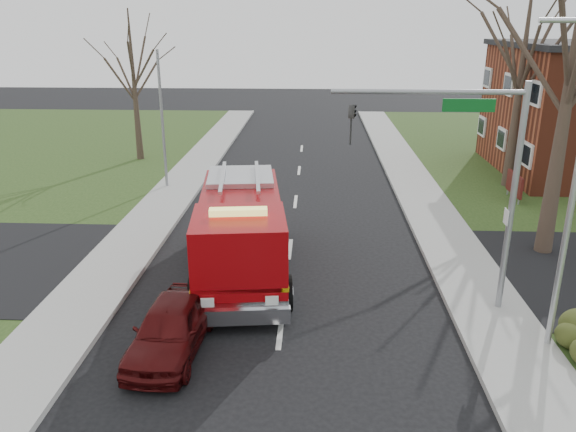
{
  "coord_description": "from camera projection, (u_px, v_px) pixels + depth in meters",
  "views": [
    {
      "loc": [
        0.89,
        -13.88,
        8.29
      ],
      "look_at": [
        0.02,
        4.15,
        2.0
      ],
      "focal_mm": 35.0,
      "sensor_mm": 36.0,
      "label": 1
    }
  ],
  "objects": [
    {
      "name": "ground",
      "position": [
        280.0,
        331.0,
        15.86
      ],
      "size": [
        120.0,
        120.0,
        0.0
      ],
      "primitive_type": "plane",
      "color": "black",
      "rests_on": "ground"
    },
    {
      "name": "sidewalk_right",
      "position": [
        503.0,
        334.0,
        15.55
      ],
      "size": [
        2.4,
        80.0,
        0.15
      ],
      "primitive_type": "cube",
      "color": "gray",
      "rests_on": "ground"
    },
    {
      "name": "sidewalk_left",
      "position": [
        65.0,
        323.0,
        16.12
      ],
      "size": [
        2.4,
        80.0,
        0.15
      ],
      "primitive_type": "cube",
      "color": "gray",
      "rests_on": "ground"
    },
    {
      "name": "health_center_sign",
      "position": [
        515.0,
        184.0,
        26.88
      ],
      "size": [
        0.12,
        2.0,
        1.4
      ],
      "color": "#4C1311",
      "rests_on": "ground"
    },
    {
      "name": "bare_tree_near",
      "position": [
        575.0,
        49.0,
        18.65
      ],
      "size": [
        6.0,
        6.0,
        12.0
      ],
      "color": "#34271E",
      "rests_on": "ground"
    },
    {
      "name": "bare_tree_far",
      "position": [
        523.0,
        60.0,
        27.38
      ],
      "size": [
        5.25,
        5.25,
        10.5
      ],
      "color": "#34271E",
      "rests_on": "ground"
    },
    {
      "name": "bare_tree_left",
      "position": [
        133.0,
        69.0,
        33.35
      ],
      "size": [
        4.5,
        4.5,
        9.0
      ],
      "color": "#34271E",
      "rests_on": "ground"
    },
    {
      "name": "traffic_signal_mast",
      "position": [
        471.0,
        158.0,
        15.49
      ],
      "size": [
        5.29,
        0.18,
        6.8
      ],
      "color": "gray",
      "rests_on": "ground"
    },
    {
      "name": "streetlight_pole",
      "position": [
        572.0,
        184.0,
        13.57
      ],
      "size": [
        1.48,
        0.16,
        8.4
      ],
      "color": "#B7BABF",
      "rests_on": "ground"
    },
    {
      "name": "utility_pole_far",
      "position": [
        162.0,
        122.0,
        28.22
      ],
      "size": [
        0.14,
        0.14,
        7.0
      ],
      "primitive_type": "cylinder",
      "color": "gray",
      "rests_on": "ground"
    },
    {
      "name": "fire_engine",
      "position": [
        241.0,
        235.0,
        18.91
      ],
      "size": [
        3.86,
        8.33,
        3.25
      ],
      "rotation": [
        0.0,
        0.0,
        0.12
      ],
      "color": "#91060A",
      "rests_on": "ground"
    },
    {
      "name": "parked_car_maroon",
      "position": [
        171.0,
        327.0,
        14.68
      ],
      "size": [
        1.9,
        4.23,
        1.41
      ],
      "primitive_type": "imported",
      "rotation": [
        0.0,
        0.0,
        -0.06
      ],
      "color": "#430A0B",
      "rests_on": "ground"
    }
  ]
}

